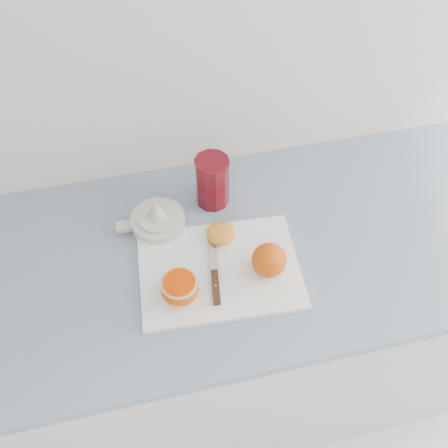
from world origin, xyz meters
name	(u,v)px	position (x,y,z in m)	size (l,w,h in m)	color
counter	(199,335)	(0.09, 1.70, 0.45)	(2.48, 0.64, 0.89)	silver
cutting_board	(220,270)	(0.14, 1.64, 0.90)	(0.37, 0.26, 0.01)	white
whole_orange	(269,260)	(0.25, 1.61, 0.94)	(0.08, 0.08, 0.08)	#ED4517
half_orange	(180,288)	(0.04, 1.59, 0.93)	(0.08, 0.08, 0.05)	#ED4517
squeezed_shell	(221,233)	(0.16, 1.72, 0.92)	(0.07, 0.07, 0.03)	orange
paring_knife	(215,280)	(0.12, 1.60, 0.91)	(0.05, 0.20, 0.01)	#472312
citrus_juicer	(157,220)	(0.02, 1.80, 0.91)	(0.17, 0.13, 0.09)	silver
red_tumbler	(212,183)	(0.17, 1.86, 0.96)	(0.09, 0.09, 0.14)	maroon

